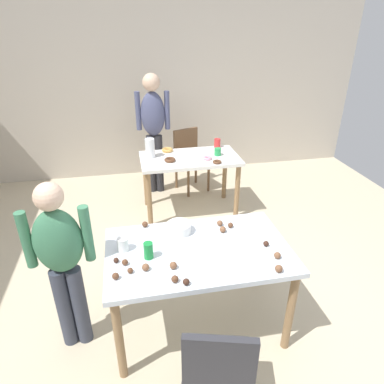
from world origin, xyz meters
name	(u,v)px	position (x,y,z in m)	size (l,w,h in m)	color
ground_plane	(200,315)	(0.00, 0.00, 0.00)	(6.40, 6.40, 0.00)	beige
wall_back	(155,90)	(0.00, 3.20, 1.30)	(6.40, 0.10, 2.60)	#BCB2A3
dining_table_near	(198,259)	(-0.04, -0.07, 0.66)	(1.34, 0.82, 0.75)	silver
dining_table_far	(190,165)	(0.26, 1.76, 0.64)	(1.19, 0.66, 0.75)	white
chair_near_table	(218,370)	(-0.09, -0.86, 0.50)	(0.49, 0.49, 0.87)	#2D2D33
chair_far_table	(189,156)	(0.38, 2.45, 0.50)	(0.52, 0.52, 0.87)	brown
person_girl_near	(61,257)	(-0.98, -0.05, 0.80)	(0.45, 0.20, 1.36)	#383D4C
person_adult_far	(153,124)	(-0.11, 2.44, 1.00)	(0.45, 0.23, 1.65)	#28282D
mixing_bowl	(179,228)	(-0.14, 0.17, 0.79)	(0.19, 0.19, 0.08)	white
soda_can	(148,251)	(-0.40, -0.10, 0.81)	(0.07, 0.07, 0.12)	#198438
fork_near	(258,228)	(0.49, 0.10, 0.75)	(0.17, 0.02, 0.01)	silver
cup_near_0	(123,244)	(-0.57, 0.02, 0.80)	(0.08, 0.08, 0.10)	white
cake_ball_0	(266,244)	(0.46, -0.13, 0.77)	(0.04, 0.04, 0.04)	#3D2319
cake_ball_1	(186,282)	(-0.19, -0.42, 0.77)	(0.04, 0.04, 0.04)	#3D2319
cake_ball_2	(130,271)	(-0.53, -0.24, 0.77)	(0.04, 0.04, 0.04)	brown
cake_ball_3	(116,276)	(-0.63, -0.28, 0.77)	(0.05, 0.05, 0.05)	brown
cake_ball_4	(175,279)	(-0.26, -0.38, 0.77)	(0.05, 0.05, 0.05)	brown
cake_ball_5	(279,269)	(0.43, -0.42, 0.78)	(0.05, 0.05, 0.05)	brown
cake_ball_6	(145,224)	(-0.39, 0.30, 0.77)	(0.05, 0.05, 0.05)	brown
cake_ball_7	(146,267)	(-0.43, -0.23, 0.78)	(0.05, 0.05, 0.05)	brown
cake_ball_8	(116,260)	(-0.62, -0.11, 0.77)	(0.04, 0.04, 0.04)	#3D2319
cake_ball_9	(125,262)	(-0.56, -0.15, 0.77)	(0.04, 0.04, 0.04)	brown
cake_ball_10	(230,225)	(0.28, 0.16, 0.77)	(0.04, 0.04, 0.04)	brown
cake_ball_11	(220,223)	(0.20, 0.20, 0.77)	(0.05, 0.05, 0.05)	brown
cake_ball_12	(277,255)	(0.48, -0.29, 0.77)	(0.05, 0.05, 0.05)	brown
cake_ball_13	(173,265)	(-0.25, -0.25, 0.78)	(0.05, 0.05, 0.05)	brown
cake_ball_14	(223,229)	(0.20, 0.11, 0.78)	(0.05, 0.05, 0.05)	brown
pitcher_far	(150,148)	(-0.21, 1.86, 0.87)	(0.12, 0.12, 0.23)	white
cup_far_0	(218,152)	(0.60, 1.75, 0.80)	(0.08, 0.08, 0.09)	green
cup_far_1	(217,143)	(0.68, 2.04, 0.81)	(0.08, 0.08, 0.11)	red
donut_far_0	(207,158)	(0.45, 1.65, 0.77)	(0.11, 0.11, 0.03)	pink
donut_far_1	(217,162)	(0.53, 1.51, 0.77)	(0.10, 0.10, 0.03)	brown
donut_far_2	(170,160)	(0.00, 1.67, 0.77)	(0.13, 0.13, 0.04)	brown
donut_far_3	(167,150)	(0.01, 2.01, 0.77)	(0.14, 0.14, 0.04)	gold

